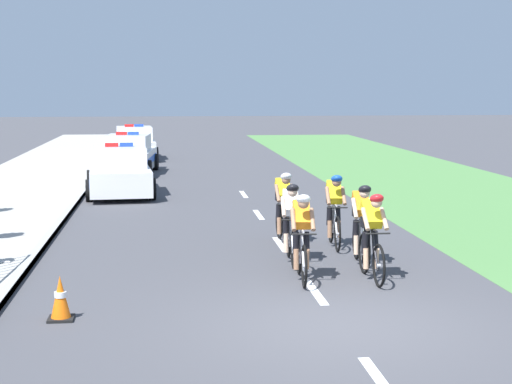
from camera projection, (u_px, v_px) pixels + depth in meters
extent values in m
plane|color=#424247|center=(339.00, 325.00, 11.28)|extent=(160.00, 160.00, 0.00)
cube|color=#A3A099|center=(12.00, 195.00, 24.30)|extent=(4.25, 60.00, 0.12)
cube|color=#9E9E99|center=(82.00, 194.00, 24.53)|extent=(0.16, 60.00, 0.13)
cube|color=#4C7F42|center=(450.00, 190.00, 25.80)|extent=(7.00, 60.00, 0.01)
cube|color=white|center=(381.00, 381.00, 9.11)|extent=(0.14, 1.60, 0.01)
cube|color=white|center=(315.00, 292.00, 13.05)|extent=(0.14, 1.60, 0.01)
cube|color=white|center=(280.00, 244.00, 16.99)|extent=(0.14, 1.60, 0.01)
cube|color=white|center=(259.00, 215.00, 20.94)|extent=(0.14, 1.60, 0.01)
cube|color=white|center=(244.00, 194.00, 24.88)|extent=(0.14, 1.60, 0.01)
torus|color=black|center=(304.00, 266.00, 13.27)|extent=(0.10, 0.73, 0.72)
cylinder|color=#99999E|center=(304.00, 266.00, 13.27)|extent=(0.06, 0.06, 0.06)
torus|color=black|center=(299.00, 254.00, 14.27)|extent=(0.10, 0.73, 0.72)
cylinder|color=#99999E|center=(299.00, 254.00, 14.27)|extent=(0.06, 0.06, 0.06)
cylinder|color=silver|center=(302.00, 229.00, 13.65)|extent=(0.08, 0.55, 0.04)
cylinder|color=silver|center=(303.00, 250.00, 13.52)|extent=(0.08, 0.48, 0.63)
cylinder|color=silver|center=(301.00, 245.00, 13.89)|extent=(0.04, 0.04, 0.65)
cylinder|color=black|center=(304.00, 234.00, 13.31)|extent=(0.42, 0.06, 0.03)
cube|color=black|center=(301.00, 225.00, 13.84)|extent=(0.12, 0.23, 0.05)
cube|color=orange|center=(302.00, 215.00, 13.69)|extent=(0.32, 0.56, 0.46)
cube|color=black|center=(301.00, 223.00, 13.83)|extent=(0.29, 0.22, 0.18)
cylinder|color=black|center=(306.00, 243.00, 13.83)|extent=(0.13, 0.23, 0.40)
cylinder|color=#9E7051|center=(307.00, 259.00, 13.78)|extent=(0.10, 0.16, 0.36)
cylinder|color=black|center=(296.00, 243.00, 13.82)|extent=(0.12, 0.18, 0.40)
cylinder|color=#9E7051|center=(296.00, 259.00, 13.78)|extent=(0.10, 0.13, 0.36)
cylinder|color=#9E7051|center=(312.00, 219.00, 13.49)|extent=(0.11, 0.41, 0.35)
cylinder|color=#9E7051|center=(293.00, 220.00, 13.48)|extent=(0.11, 0.41, 0.35)
sphere|color=#9E7051|center=(303.00, 203.00, 13.37)|extent=(0.19, 0.19, 0.19)
ellipsoid|color=white|center=(304.00, 199.00, 13.35)|extent=(0.25, 0.33, 0.24)
torus|color=black|center=(379.00, 266.00, 13.34)|extent=(0.05, 0.72, 0.72)
cylinder|color=#99999E|center=(379.00, 266.00, 13.34)|extent=(0.06, 0.06, 0.06)
torus|color=black|center=(364.00, 253.00, 14.32)|extent=(0.05, 0.72, 0.72)
cylinder|color=#99999E|center=(364.00, 253.00, 14.32)|extent=(0.06, 0.06, 0.06)
cylinder|color=black|center=(372.00, 229.00, 13.71)|extent=(0.04, 0.55, 0.04)
cylinder|color=black|center=(375.00, 250.00, 13.58)|extent=(0.04, 0.48, 0.63)
cylinder|color=black|center=(369.00, 244.00, 13.95)|extent=(0.04, 0.04, 0.65)
cylinder|color=black|center=(378.00, 234.00, 13.37)|extent=(0.42, 0.03, 0.03)
cube|color=black|center=(370.00, 224.00, 13.90)|extent=(0.10, 0.22, 0.05)
cube|color=yellow|center=(372.00, 214.00, 13.75)|extent=(0.28, 0.54, 0.46)
cube|color=black|center=(370.00, 222.00, 13.89)|extent=(0.28, 0.20, 0.18)
cylinder|color=black|center=(375.00, 242.00, 13.89)|extent=(0.11, 0.22, 0.40)
cylinder|color=tan|center=(376.00, 258.00, 13.85)|extent=(0.09, 0.15, 0.36)
cylinder|color=black|center=(365.00, 243.00, 13.87)|extent=(0.11, 0.17, 0.40)
cylinder|color=tan|center=(366.00, 259.00, 13.83)|extent=(0.09, 0.12, 0.36)
cylinder|color=tan|center=(384.00, 219.00, 13.57)|extent=(0.08, 0.40, 0.35)
cylinder|color=tan|center=(365.00, 219.00, 13.53)|extent=(0.08, 0.40, 0.35)
sphere|color=tan|center=(376.00, 202.00, 13.43)|extent=(0.19, 0.19, 0.19)
ellipsoid|color=red|center=(377.00, 199.00, 13.41)|extent=(0.23, 0.32, 0.24)
torus|color=black|center=(293.00, 249.00, 14.71)|extent=(0.09, 0.73, 0.72)
cylinder|color=#99999E|center=(293.00, 249.00, 14.71)|extent=(0.06, 0.06, 0.06)
torus|color=black|center=(288.00, 239.00, 15.70)|extent=(0.09, 0.73, 0.72)
cylinder|color=#99999E|center=(288.00, 239.00, 15.70)|extent=(0.06, 0.06, 0.06)
cylinder|color=silver|center=(291.00, 216.00, 15.08)|extent=(0.07, 0.55, 0.04)
cylinder|color=silver|center=(292.00, 235.00, 14.95)|extent=(0.07, 0.48, 0.63)
cylinder|color=silver|center=(290.00, 230.00, 15.32)|extent=(0.04, 0.04, 0.65)
cylinder|color=black|center=(293.00, 220.00, 14.74)|extent=(0.42, 0.05, 0.03)
cube|color=black|center=(290.00, 212.00, 15.28)|extent=(0.11, 0.23, 0.05)
cube|color=white|center=(291.00, 202.00, 15.13)|extent=(0.31, 0.55, 0.47)
cube|color=black|center=(290.00, 210.00, 15.26)|extent=(0.29, 0.22, 0.18)
cylinder|color=black|center=(295.00, 228.00, 15.26)|extent=(0.12, 0.23, 0.40)
cylinder|color=beige|center=(296.00, 243.00, 15.22)|extent=(0.10, 0.16, 0.36)
cylinder|color=black|center=(286.00, 228.00, 15.25)|extent=(0.12, 0.18, 0.40)
cylinder|color=beige|center=(286.00, 243.00, 15.21)|extent=(0.10, 0.13, 0.36)
cylinder|color=beige|center=(301.00, 207.00, 14.93)|extent=(0.10, 0.41, 0.35)
cylinder|color=beige|center=(283.00, 207.00, 14.91)|extent=(0.10, 0.41, 0.35)
sphere|color=beige|center=(293.00, 192.00, 14.80)|extent=(0.19, 0.19, 0.19)
ellipsoid|color=black|center=(293.00, 188.00, 14.78)|extent=(0.25, 0.33, 0.24)
torus|color=black|center=(366.00, 251.00, 14.52)|extent=(0.09, 0.73, 0.72)
cylinder|color=#99999E|center=(366.00, 251.00, 14.52)|extent=(0.06, 0.06, 0.06)
torus|color=black|center=(356.00, 241.00, 15.51)|extent=(0.09, 0.73, 0.72)
cylinder|color=#99999E|center=(356.00, 241.00, 15.51)|extent=(0.06, 0.06, 0.06)
cylinder|color=white|center=(362.00, 217.00, 14.89)|extent=(0.07, 0.55, 0.04)
cylinder|color=white|center=(363.00, 236.00, 14.76)|extent=(0.07, 0.48, 0.63)
cylinder|color=white|center=(360.00, 232.00, 15.13)|extent=(0.04, 0.04, 0.65)
cylinder|color=black|center=(365.00, 222.00, 14.55)|extent=(0.42, 0.05, 0.03)
cube|color=black|center=(360.00, 214.00, 15.09)|extent=(0.11, 0.23, 0.05)
cube|color=orange|center=(361.00, 204.00, 14.94)|extent=(0.31, 0.57, 0.44)
cube|color=black|center=(360.00, 211.00, 15.07)|extent=(0.29, 0.22, 0.18)
cylinder|color=black|center=(365.00, 230.00, 15.07)|extent=(0.12, 0.23, 0.40)
cylinder|color=beige|center=(366.00, 245.00, 15.03)|extent=(0.10, 0.16, 0.36)
cylinder|color=black|center=(356.00, 230.00, 15.06)|extent=(0.12, 0.18, 0.40)
cylinder|color=beige|center=(356.00, 245.00, 15.02)|extent=(0.10, 0.13, 0.36)
cylinder|color=beige|center=(372.00, 208.00, 14.74)|extent=(0.10, 0.41, 0.35)
cylinder|color=beige|center=(355.00, 208.00, 14.72)|extent=(0.10, 0.41, 0.35)
sphere|color=beige|center=(365.00, 193.00, 14.61)|extent=(0.19, 0.19, 0.19)
ellipsoid|color=black|center=(365.00, 190.00, 14.59)|extent=(0.25, 0.33, 0.24)
torus|color=black|center=(288.00, 230.00, 16.61)|extent=(0.07, 0.73, 0.72)
cylinder|color=#99999E|center=(288.00, 230.00, 16.61)|extent=(0.06, 0.06, 0.06)
torus|color=black|center=(279.00, 222.00, 17.59)|extent=(0.07, 0.73, 0.72)
cylinder|color=#99999E|center=(279.00, 222.00, 17.59)|extent=(0.06, 0.06, 0.06)
cylinder|color=black|center=(284.00, 201.00, 16.98)|extent=(0.06, 0.55, 0.04)
cylinder|color=black|center=(285.00, 218.00, 16.85)|extent=(0.06, 0.48, 0.63)
cylinder|color=black|center=(282.00, 214.00, 17.21)|extent=(0.04, 0.04, 0.65)
cylinder|color=black|center=(287.00, 205.00, 16.64)|extent=(0.42, 0.04, 0.03)
cube|color=black|center=(282.00, 198.00, 17.17)|extent=(0.11, 0.22, 0.05)
cube|color=yellow|center=(283.00, 189.00, 17.02)|extent=(0.30, 0.55, 0.46)
cube|color=black|center=(282.00, 196.00, 17.15)|extent=(0.29, 0.21, 0.18)
cylinder|color=black|center=(287.00, 213.00, 17.16)|extent=(0.12, 0.23, 0.40)
cylinder|color=#9E7051|center=(288.00, 226.00, 17.12)|extent=(0.10, 0.16, 0.36)
cylinder|color=black|center=(278.00, 213.00, 17.14)|extent=(0.12, 0.17, 0.40)
cylinder|color=#9E7051|center=(279.00, 226.00, 17.09)|extent=(0.09, 0.13, 0.36)
cylinder|color=#9E7051|center=(293.00, 193.00, 16.84)|extent=(0.09, 0.40, 0.35)
cylinder|color=#9E7051|center=(278.00, 193.00, 16.79)|extent=(0.09, 0.40, 0.35)
sphere|color=#9E7051|center=(286.00, 180.00, 16.70)|extent=(0.19, 0.19, 0.19)
ellipsoid|color=white|center=(286.00, 177.00, 16.68)|extent=(0.24, 0.32, 0.24)
torus|color=black|center=(338.00, 234.00, 16.19)|extent=(0.09, 0.73, 0.72)
cylinder|color=#99999E|center=(338.00, 234.00, 16.19)|extent=(0.06, 0.06, 0.06)
torus|color=black|center=(331.00, 226.00, 17.18)|extent=(0.09, 0.73, 0.72)
cylinder|color=#99999E|center=(331.00, 226.00, 17.18)|extent=(0.06, 0.06, 0.06)
cylinder|color=silver|center=(335.00, 204.00, 16.56)|extent=(0.07, 0.55, 0.04)
cylinder|color=silver|center=(336.00, 221.00, 16.43)|extent=(0.07, 0.48, 0.63)
cylinder|color=silver|center=(333.00, 217.00, 16.80)|extent=(0.04, 0.04, 0.65)
cylinder|color=black|center=(337.00, 208.00, 16.22)|extent=(0.42, 0.06, 0.03)
cube|color=black|center=(333.00, 201.00, 16.76)|extent=(0.11, 0.23, 0.05)
cube|color=yellow|center=(334.00, 192.00, 16.61)|extent=(0.31, 0.56, 0.47)
cube|color=black|center=(333.00, 199.00, 16.74)|extent=(0.29, 0.22, 0.18)
cylinder|color=black|center=(338.00, 216.00, 16.74)|extent=(0.12, 0.23, 0.40)
cylinder|color=#9E7051|center=(338.00, 229.00, 16.70)|extent=(0.10, 0.16, 0.36)
cylinder|color=black|center=(329.00, 216.00, 16.73)|extent=(0.12, 0.18, 0.40)
cylinder|color=#9E7051|center=(330.00, 229.00, 16.69)|extent=(0.10, 0.13, 0.36)
cylinder|color=#9E7051|center=(344.00, 196.00, 16.41)|extent=(0.10, 0.41, 0.35)
cylinder|color=#9E7051|center=(328.00, 196.00, 16.39)|extent=(0.10, 0.41, 0.35)
sphere|color=#9E7051|center=(337.00, 182.00, 16.28)|extent=(0.19, 0.19, 0.19)
ellipsoid|color=blue|center=(337.00, 179.00, 16.26)|extent=(0.25, 0.33, 0.24)
cube|color=white|center=(120.00, 178.00, 24.77)|extent=(2.10, 4.52, 0.72)
cube|color=white|center=(119.00, 157.00, 24.59)|extent=(1.72, 2.22, 0.60)
cube|color=#283342|center=(118.00, 154.00, 25.58)|extent=(1.44, 0.19, 0.51)
cube|color=#1947B2|center=(90.00, 178.00, 24.60)|extent=(0.31, 3.73, 0.24)
cube|color=#1947B2|center=(149.00, 177.00, 24.94)|extent=(0.31, 3.73, 0.24)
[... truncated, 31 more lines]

